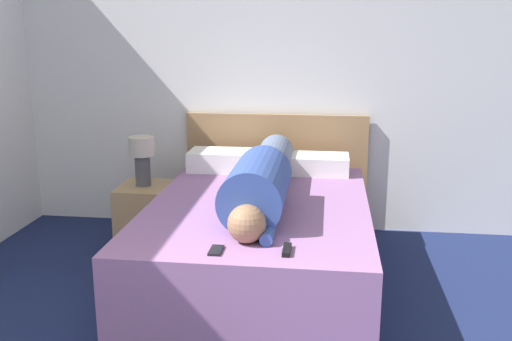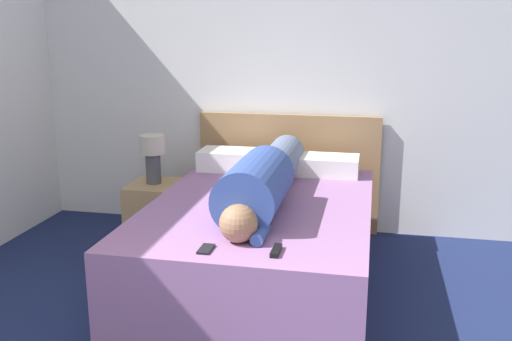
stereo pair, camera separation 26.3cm
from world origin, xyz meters
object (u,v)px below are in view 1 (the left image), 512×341
Objects in this scene: pillow_near_headboard at (229,161)px; nightstand at (145,216)px; bed at (259,245)px; table_lamp at (142,155)px; pillow_second at (310,164)px; tv_remote at (287,250)px; cell_phone at (216,250)px; person_lying at (263,179)px.

nightstand is at bearing -160.00° from pillow_near_headboard.
bed is 5.35× the size of table_lamp.
pillow_second is at bearing 0.00° from pillow_near_headboard.
cell_phone is (-0.35, -0.04, -0.01)m from tv_remote.
person_lying is 2.90× the size of pillow_near_headboard.
pillow_second is 1.64m from tv_remote.
nightstand is 3.33× the size of tv_remote.
tv_remote is at bearing -75.06° from person_lying.
person_lying reaches higher than pillow_near_headboard.
cell_phone is at bearing -82.15° from pillow_near_headboard.
nightstand is at bearing 130.69° from tv_remote.
pillow_second is at bearing 10.18° from nightstand.
table_lamp is (0.00, 0.00, 0.49)m from nightstand.
pillow_near_headboard is at bearing 97.85° from cell_phone.
cell_phone is (-0.14, -0.86, -0.15)m from person_lying.
person_lying is at bearing -30.74° from nightstand.
pillow_near_headboard reaches higher than nightstand.
person_lying is at bearing -108.72° from pillow_second.
table_lamp is 2.93× the size of cell_phone.
tv_remote is at bearing -49.31° from table_lamp.
pillow_second is 4.50× the size of cell_phone.
cell_phone is at bearing -59.33° from table_lamp.
cell_phone is (-0.41, -1.68, -0.06)m from pillow_second.
person_lying is 0.90m from pillow_near_headboard.
bed is 13.61× the size of tv_remote.
nightstand is 0.81× the size of pillow_near_headboard.
bed is at bearing 106.46° from tv_remote.
tv_remote is (1.21, -1.41, -0.14)m from table_lamp.
table_lamp reaches higher than tv_remote.
table_lamp reaches higher than nightstand.
pillow_near_headboard is 1.70m from cell_phone.
person_lying reaches higher than pillow_second.
pillow_second is at bearing 76.14° from cell_phone.
pillow_near_headboard is at bearing 109.66° from tv_remote.
tv_remote reaches higher than nightstand.
cell_phone is (0.86, -1.45, -0.15)m from table_lamp.
pillow_near_headboard is at bearing 180.00° from pillow_second.
bed is 0.91m from tv_remote.
cell_phone is at bearing -103.86° from pillow_second.
table_lamp is 1.87m from tv_remote.
tv_remote is 0.36m from cell_phone.
pillow_near_headboard is 4.74× the size of cell_phone.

